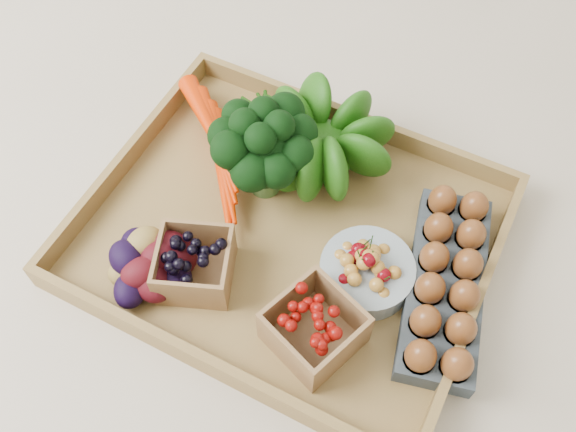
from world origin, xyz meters
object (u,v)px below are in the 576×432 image
at_px(tray, 288,236).
at_px(cherry_bowl, 367,272).
at_px(broccoli, 264,163).
at_px(egg_carton, 445,286).

relative_size(tray, cherry_bowl, 4.34).
xyz_separation_m(broccoli, cherry_bowl, (0.19, -0.07, -0.04)).
xyz_separation_m(broccoli, egg_carton, (0.29, -0.04, -0.04)).
distance_m(cherry_bowl, egg_carton, 0.10).
xyz_separation_m(tray, egg_carton, (0.22, 0.01, 0.02)).
height_order(broccoli, egg_carton, broccoli).
xyz_separation_m(tray, broccoli, (-0.07, 0.06, 0.07)).
height_order(tray, broccoli, broccoli).
height_order(cherry_bowl, egg_carton, cherry_bowl).
bearing_deg(cherry_bowl, tray, 172.99).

